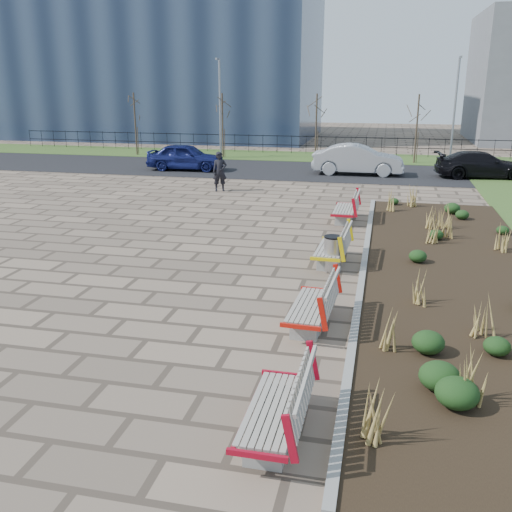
% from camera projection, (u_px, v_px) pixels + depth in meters
% --- Properties ---
extents(ground, '(120.00, 120.00, 0.00)m').
position_uv_depth(ground, '(147.00, 340.00, 11.06)').
color(ground, '#7C6855').
rests_on(ground, ground).
extents(planting_bed, '(4.50, 18.00, 0.10)m').
position_uv_depth(planting_bed, '(457.00, 278.00, 14.38)').
color(planting_bed, black).
rests_on(planting_bed, ground).
extents(planting_curb, '(0.16, 18.00, 0.15)m').
position_uv_depth(planting_curb, '(363.00, 270.00, 14.87)').
color(planting_curb, gray).
rests_on(planting_curb, ground).
extents(grass_verge_far, '(80.00, 5.00, 0.04)m').
position_uv_depth(grass_verge_far, '(318.00, 157.00, 37.14)').
color(grass_verge_far, '#33511E').
rests_on(grass_verge_far, ground).
extents(road, '(80.00, 7.00, 0.02)m').
position_uv_depth(road, '(305.00, 171.00, 31.55)').
color(road, black).
rests_on(road, ground).
extents(bench_a, '(0.91, 2.11, 1.00)m').
position_uv_depth(bench_a, '(274.00, 405.00, 7.91)').
color(bench_a, '#A50B1F').
rests_on(bench_a, ground).
extents(bench_b, '(1.00, 2.14, 1.00)m').
position_uv_depth(bench_b, '(310.00, 303.00, 11.54)').
color(bench_b, red).
rests_on(bench_b, ground).
extents(bench_c, '(0.99, 2.14, 1.00)m').
position_uv_depth(bench_c, '(331.00, 246.00, 15.52)').
color(bench_c, yellow).
rests_on(bench_c, ground).
extents(bench_d, '(0.93, 2.11, 1.00)m').
position_uv_depth(bench_d, '(345.00, 207.00, 20.21)').
color(bench_d, '#AF0B1B').
rests_on(bench_d, ground).
extents(litter_bin, '(0.45, 0.45, 0.92)m').
position_uv_depth(litter_bin, '(332.00, 254.00, 14.93)').
color(litter_bin, '#B2B2B7').
rests_on(litter_bin, ground).
extents(pedestrian, '(0.75, 0.63, 1.77)m').
position_uv_depth(pedestrian, '(220.00, 172.00, 25.62)').
color(pedestrian, black).
rests_on(pedestrian, ground).
extents(car_blue, '(4.33, 1.90, 1.45)m').
position_uv_depth(car_blue, '(186.00, 157.00, 31.61)').
color(car_blue, navy).
rests_on(car_blue, road).
extents(car_silver, '(4.77, 1.71, 1.57)m').
position_uv_depth(car_silver, '(358.00, 160.00, 30.10)').
color(car_silver, '#979A9E').
rests_on(car_silver, road).
extents(car_black, '(4.77, 2.40, 1.33)m').
position_uv_depth(car_black, '(481.00, 165.00, 29.09)').
color(car_black, black).
rests_on(car_black, road).
extents(tree_a, '(1.40, 1.40, 4.00)m').
position_uv_depth(tree_a, '(135.00, 124.00, 37.67)').
color(tree_a, '#4C3D2D').
rests_on(tree_a, grass_verge_far).
extents(tree_b, '(1.40, 1.40, 4.00)m').
position_uv_depth(tree_b, '(223.00, 126.00, 36.41)').
color(tree_b, '#4C3D2D').
rests_on(tree_b, grass_verge_far).
extents(tree_c, '(1.40, 1.40, 4.00)m').
position_uv_depth(tree_c, '(316.00, 127.00, 35.15)').
color(tree_c, '#4C3D2D').
rests_on(tree_c, grass_verge_far).
extents(tree_d, '(1.40, 1.40, 4.00)m').
position_uv_depth(tree_d, '(417.00, 129.00, 33.88)').
color(tree_d, '#4C3D2D').
rests_on(tree_d, grass_verge_far).
extents(lamp_west, '(0.24, 0.60, 6.00)m').
position_uv_depth(lamp_west, '(220.00, 110.00, 35.65)').
color(lamp_west, gray).
rests_on(lamp_west, grass_verge_far).
extents(lamp_east, '(0.24, 0.60, 6.00)m').
position_uv_depth(lamp_east, '(454.00, 112.00, 32.70)').
color(lamp_east, gray).
rests_on(lamp_east, grass_verge_far).
extents(railing_fence, '(44.00, 0.10, 1.20)m').
position_uv_depth(railing_fence, '(321.00, 145.00, 38.36)').
color(railing_fence, black).
rests_on(railing_fence, grass_verge_far).
extents(building_glass, '(40.00, 14.00, 15.00)m').
position_uv_depth(building_glass, '(90.00, 49.00, 50.74)').
color(building_glass, '#192338').
rests_on(building_glass, ground).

